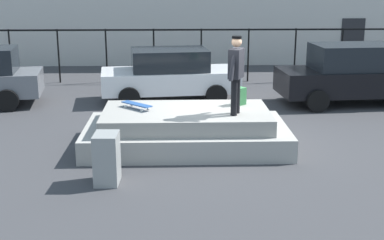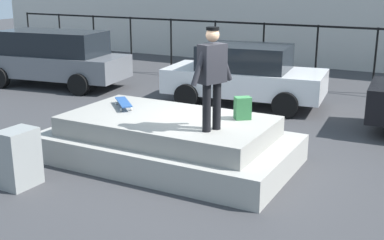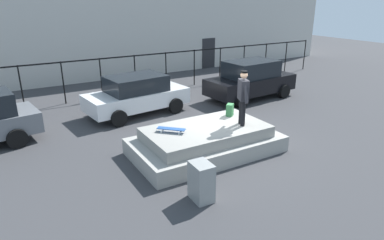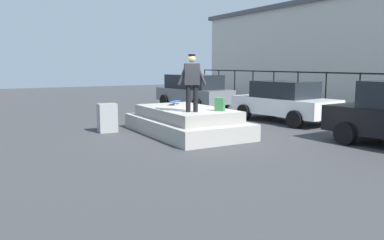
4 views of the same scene
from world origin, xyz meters
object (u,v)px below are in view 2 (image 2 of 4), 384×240
Objects in this scene: skateboard at (124,102)px; car_grey_hatchback_near at (54,57)px; car_white_sedan_mid at (245,74)px; utility_box at (19,158)px; backpack at (243,108)px; skateboarder at (212,72)px.

car_grey_hatchback_near reaches higher than skateboard.
skateboard is at bearing -35.44° from car_grey_hatchback_near.
car_white_sedan_mid is 4.53× the size of utility_box.
skateboard is at bearing 148.76° from backpack.
car_grey_hatchback_near is at bearing 116.58° from backpack.
car_white_sedan_mid is at bearing 5.45° from car_grey_hatchback_near.
skateboard is at bearing -99.02° from car_white_sedan_mid.
backpack is 8.59m from car_grey_hatchback_near.
utility_box is at bearing -145.50° from skateboarder.
skateboarder is 0.39× the size of car_white_sedan_mid.
skateboarder is 0.35× the size of car_grey_hatchback_near.
skateboarder is at bearing -14.16° from skateboard.
skateboarder reaches higher than car_white_sedan_mid.
backpack is (0.19, 0.87, -0.78)m from skateboarder.
utility_box is at bearing -175.30° from backpack.
car_white_sedan_mid reaches higher than utility_box.
skateboarder is 4.18× the size of backpack.
car_grey_hatchback_near is (-7.82, 3.56, -0.14)m from backpack.
car_grey_hatchback_near is 8.01m from utility_box.
skateboarder reaches higher than utility_box.
skateboard is 1.83× the size of backpack.
utility_box is at bearing -99.98° from skateboard.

